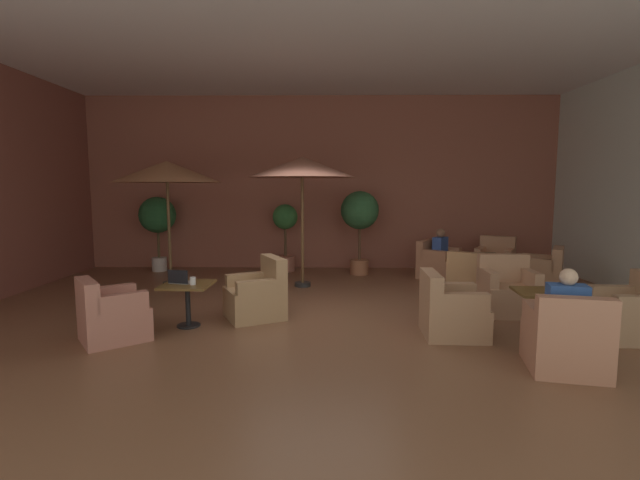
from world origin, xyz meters
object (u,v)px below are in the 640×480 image
Objects in this scene: cafe_table_front_right at (485,262)px; armchair_front_right_south at (471,278)px; cafe_table_front_left at (188,293)px; iced_drink_cup at (193,281)px; armchair_front_right_east at (438,264)px; potted_tree_left_corner at (360,215)px; armchair_mid_center_north at (630,315)px; open_laptop at (180,280)px; cafe_table_mid_center at (540,303)px; armchair_front_left_east at (257,296)px; potted_tree_mid_right at (157,218)px; armchair_front_right_north at (495,262)px; armchair_mid_center_west at (566,341)px; patio_umbrella_center_beige at (167,172)px; armchair_front_left_north at (111,317)px; armchair_front_right_west at (541,274)px; armchair_mid_center_south at (450,312)px; patron_blue_shirt at (567,303)px; patron_by_window at (440,245)px; patio_umbrella_tall_red at (302,168)px; potted_tree_mid_left at (285,229)px; armchair_mid_center_east at (507,292)px.

cafe_table_front_right is 1.05m from armchair_front_right_south.
iced_drink_cup is (0.10, -0.08, 0.19)m from cafe_table_front_left.
armchair_front_right_east is 0.58× the size of potted_tree_left_corner.
open_laptop is at bearing 175.10° from armchair_mid_center_north.
cafe_table_mid_center is at bearing -97.64° from cafe_table_front_right.
armchair_front_left_east is at bearing -150.48° from cafe_table_front_right.
potted_tree_left_corner is 4.73m from potted_tree_mid_right.
armchair_mid_center_west is at bearing -102.88° from armchair_front_right_north.
armchair_mid_center_west is 2.63× the size of open_laptop.
cafe_table_front_left is at bearing -151.13° from cafe_table_front_right.
cafe_table_front_left is at bearing 161.18° from armchair_mid_center_west.
cafe_table_mid_center is at bearing 78.00° from armchair_mid_center_west.
armchair_mid_center_west is 8.47× the size of iced_drink_cup.
patio_umbrella_center_beige is 3.44m from iced_drink_cup.
potted_tree_mid_right is at bearing 103.35° from armchair_front_left_north.
armchair_mid_center_south is at bearing -132.40° from armchair_front_right_west.
armchair_front_left_east reaches higher than armchair_mid_center_north.
armchair_mid_center_west is (0.91, -1.17, 0.01)m from armchair_mid_center_south.
armchair_front_right_south is (3.73, 1.56, -0.02)m from armchair_front_left_east.
armchair_front_right_south is 2.59m from armchair_mid_center_south.
armchair_mid_center_north is 9.30m from potted_tree_mid_right.
patron_blue_shirt is at bearing -88.64° from armchair_front_right_east.
armchair_mid_center_west is (-0.12, -3.55, 0.02)m from armchair_front_right_south.
cafe_table_front_right is 0.33× the size of potted_tree_left_corner.
cafe_table_front_right is 4.44m from patron_blue_shirt.
armchair_front_right_south reaches higher than iced_drink_cup.
potted_tree_mid_right is at bearing 138.19° from patron_blue_shirt.
patron_blue_shirt is at bearing -9.41° from armchair_front_left_north.
patio_umbrella_center_beige is at bearing 111.45° from open_laptop.
armchair_front_right_west is at bearing -2.62° from patio_umbrella_center_beige.
potted_tree_mid_right reaches higher than cafe_table_front_left.
iced_drink_cup is (2.08, -4.41, -0.59)m from potted_tree_mid_right.
potted_tree_mid_right is 2.71× the size of patron_by_window.
iced_drink_cup is (-5.64, -3.85, 0.36)m from armchair_front_right_north.
open_laptop is (-1.61, -2.65, -1.68)m from patio_umbrella_tall_red.
cafe_table_mid_center is 0.70× the size of armchair_mid_center_west.
potted_tree_mid_right is (-3.00, -0.03, 0.27)m from potted_tree_mid_left.
armchair_front_right_north is 7.25m from patio_umbrella_center_beige.
armchair_front_right_east is 9.92× the size of iced_drink_cup.
potted_tree_left_corner reaches higher than armchair_mid_center_east.
open_laptop is at bearing 174.84° from cafe_table_mid_center.
cafe_table_front_right is 0.71× the size of armchair_mid_center_north.
open_laptop is at bearing -142.16° from armchair_front_right_east.
armchair_front_right_west is 0.60× the size of potted_tree_mid_right.
armchair_mid_center_north is 8.00m from patio_umbrella_center_beige.
iced_drink_cup is at bearing -155.34° from armchair_front_right_south.
armchair_front_left_north is at bearing -166.49° from armchair_mid_center_east.
potted_tree_left_corner is 5.34× the size of open_laptop.
armchair_front_left_north is at bearing -176.84° from armchair_mid_center_south.
iced_drink_cup reaches higher than cafe_table_front_right.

